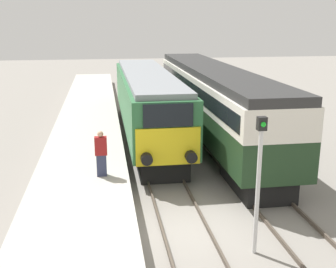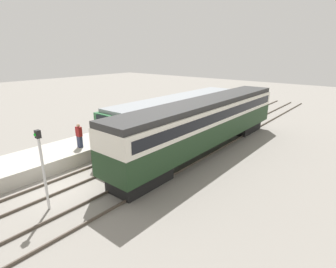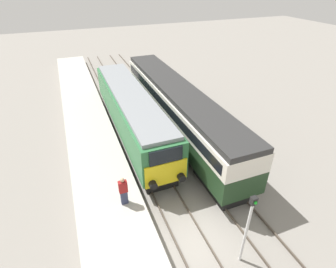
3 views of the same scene
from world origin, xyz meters
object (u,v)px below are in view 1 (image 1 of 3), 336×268
person_on_platform (101,154)px  signal_post (259,175)px  locomotive (147,101)px  passenger_carriage (212,97)px

person_on_platform → signal_post: (4.22, -4.51, 0.63)m
locomotive → person_on_platform: (-2.52, -7.88, -0.36)m
locomotive → signal_post: signal_post is taller
locomotive → signal_post: bearing=-82.2°
passenger_carriage → signal_post: (-1.70, -11.41, -0.06)m
locomotive → person_on_platform: locomotive is taller
passenger_carriage → signal_post: size_ratio=4.58×
locomotive → person_on_platform: bearing=-107.7°
passenger_carriage → person_on_platform: bearing=-130.6°
person_on_platform → passenger_carriage: bearing=49.4°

